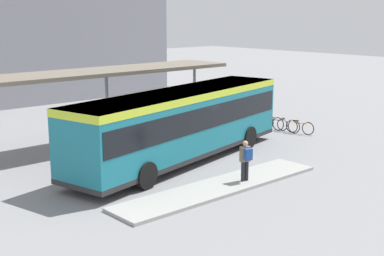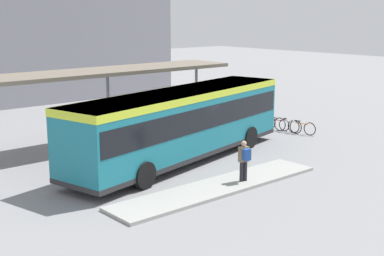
# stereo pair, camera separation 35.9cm
# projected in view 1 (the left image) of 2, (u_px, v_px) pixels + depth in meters

# --- Properties ---
(ground_plane) EXTENTS (120.00, 120.00, 0.00)m
(ground_plane) POSITION_uv_depth(u_px,v_px,m) (182.00, 161.00, 23.64)
(ground_plane) COLOR gray
(curb_island) EXTENTS (9.17, 1.80, 0.12)m
(curb_island) POSITION_uv_depth(u_px,v_px,m) (220.00, 187.00, 19.95)
(curb_island) COLOR #9E9E99
(curb_island) RESTS_ON ground_plane
(city_bus) EXTENTS (12.68, 5.23, 3.12)m
(city_bus) POSITION_uv_depth(u_px,v_px,m) (182.00, 120.00, 23.26)
(city_bus) COLOR #197284
(city_bus) RESTS_ON ground_plane
(pedestrian_waiting) EXTENTS (0.42, 0.46, 1.57)m
(pedestrian_waiting) POSITION_uv_depth(u_px,v_px,m) (246.00, 158.00, 20.25)
(pedestrian_waiting) COLOR #232328
(pedestrian_waiting) RESTS_ON curb_island
(bicycle_orange) EXTENTS (0.48, 1.66, 0.72)m
(bicycle_orange) POSITION_uv_depth(u_px,v_px,m) (300.00, 127.00, 28.91)
(bicycle_orange) COLOR black
(bicycle_orange) RESTS_ON ground_plane
(bicycle_white) EXTENTS (0.48, 1.78, 0.77)m
(bicycle_white) POSITION_uv_depth(u_px,v_px,m) (286.00, 125.00, 29.35)
(bicycle_white) COLOR black
(bicycle_white) RESTS_ON ground_plane
(bicycle_red) EXTENTS (0.48, 1.58, 0.68)m
(bicycle_red) POSITION_uv_depth(u_px,v_px,m) (275.00, 123.00, 29.97)
(bicycle_red) COLOR black
(bicycle_red) RESTS_ON ground_plane
(station_shelter) EXTENTS (13.74, 2.98, 3.70)m
(station_shelter) POSITION_uv_depth(u_px,v_px,m) (106.00, 73.00, 26.15)
(station_shelter) COLOR #706656
(station_shelter) RESTS_ON ground_plane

